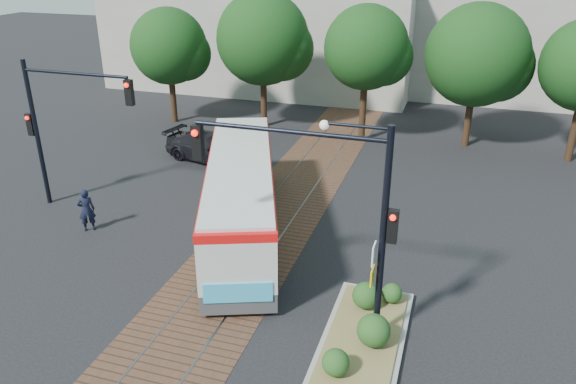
{
  "coord_description": "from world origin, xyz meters",
  "views": [
    {
      "loc": [
        6.59,
        -13.36,
        10.11
      ],
      "look_at": [
        0.85,
        4.66,
        1.6
      ],
      "focal_mm": 35.0,
      "sensor_mm": 36.0,
      "label": 1
    }
  ],
  "objects_px": {
    "city_bus": "(241,192)",
    "parked_car": "(210,147)",
    "traffic_island": "(365,332)",
    "signal_pole_left": "(57,116)",
    "signal_pole_main": "(336,199)",
    "officer": "(86,210)"
  },
  "relations": [
    {
      "from": "traffic_island",
      "to": "signal_pole_left",
      "type": "distance_m",
      "value": 14.5
    },
    {
      "from": "officer",
      "to": "parked_car",
      "type": "xyz_separation_m",
      "value": [
        1.27,
        8.21,
        -0.15
      ]
    },
    {
      "from": "city_bus",
      "to": "officer",
      "type": "xyz_separation_m",
      "value": [
        -5.6,
        -1.67,
        -0.77
      ]
    },
    {
      "from": "city_bus",
      "to": "parked_car",
      "type": "distance_m",
      "value": 7.89
    },
    {
      "from": "city_bus",
      "to": "parked_car",
      "type": "bearing_deg",
      "value": 102.52
    },
    {
      "from": "signal_pole_left",
      "to": "officer",
      "type": "xyz_separation_m",
      "value": [
        1.98,
        -1.61,
        -3.02
      ]
    },
    {
      "from": "officer",
      "to": "signal_pole_main",
      "type": "bearing_deg",
      "value": 124.74
    },
    {
      "from": "signal_pole_main",
      "to": "parked_car",
      "type": "distance_m",
      "value": 14.92
    },
    {
      "from": "city_bus",
      "to": "parked_car",
      "type": "xyz_separation_m",
      "value": [
        -4.33,
        6.53,
        -0.93
      ]
    },
    {
      "from": "traffic_island",
      "to": "signal_pole_main",
      "type": "relative_size",
      "value": 0.87
    },
    {
      "from": "city_bus",
      "to": "traffic_island",
      "type": "height_order",
      "value": "city_bus"
    },
    {
      "from": "city_bus",
      "to": "signal_pole_main",
      "type": "height_order",
      "value": "signal_pole_main"
    },
    {
      "from": "signal_pole_main",
      "to": "city_bus",
      "type": "bearing_deg",
      "value": 133.68
    },
    {
      "from": "parked_car",
      "to": "traffic_island",
      "type": "bearing_deg",
      "value": -126.86
    },
    {
      "from": "parked_car",
      "to": "city_bus",
      "type": "bearing_deg",
      "value": -134.19
    },
    {
      "from": "traffic_island",
      "to": "signal_pole_main",
      "type": "distance_m",
      "value": 3.95
    },
    {
      "from": "signal_pole_left",
      "to": "officer",
      "type": "bearing_deg",
      "value": -39.13
    },
    {
      "from": "officer",
      "to": "city_bus",
      "type": "bearing_deg",
      "value": 158.7
    },
    {
      "from": "traffic_island",
      "to": "signal_pole_main",
      "type": "xyz_separation_m",
      "value": [
        -0.96,
        0.09,
        3.83
      ]
    },
    {
      "from": "traffic_island",
      "to": "city_bus",
      "type": "bearing_deg",
      "value": 138.51
    },
    {
      "from": "signal_pole_left",
      "to": "parked_car",
      "type": "height_order",
      "value": "signal_pole_left"
    },
    {
      "from": "city_bus",
      "to": "parked_car",
      "type": "relative_size",
      "value": 2.29
    }
  ]
}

